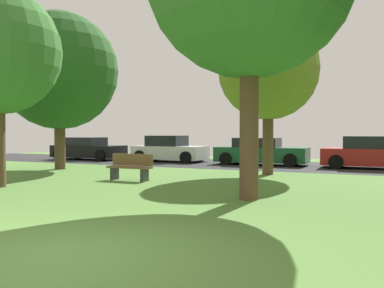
% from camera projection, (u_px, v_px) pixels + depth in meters
% --- Properties ---
extents(ground_plane, '(44.00, 44.00, 0.00)m').
position_uv_depth(ground_plane, '(53.00, 256.00, 5.44)').
color(ground_plane, '#547F38').
extents(road_strip, '(44.00, 6.40, 0.01)m').
position_uv_depth(road_strip, '(289.00, 166.00, 20.02)').
color(road_strip, '#28282B').
rests_on(road_strip, ground_plane).
extents(oak_tree_left, '(5.18, 5.18, 6.96)m').
position_uv_depth(oak_tree_left, '(59.00, 71.00, 18.19)').
color(oak_tree_left, brown).
rests_on(oak_tree_left, ground_plane).
extents(oak_tree_right, '(3.89, 3.89, 6.02)m').
position_uv_depth(oak_tree_right, '(268.00, 70.00, 15.89)').
color(oak_tree_right, brown).
rests_on(oak_tree_right, ground_plane).
extents(parked_car_black, '(4.40, 2.02, 1.33)m').
position_uv_depth(parked_car_black, '(88.00, 149.00, 24.72)').
color(parked_car_black, black).
rests_on(parked_car_black, ground_plane).
extents(parked_car_white, '(4.04, 2.09, 1.46)m').
position_uv_depth(parked_car_white, '(169.00, 150.00, 23.02)').
color(parked_car_white, white).
rests_on(parked_car_white, ground_plane).
extents(parked_car_green, '(4.57, 1.92, 1.36)m').
position_uv_depth(parked_car_green, '(261.00, 152.00, 20.73)').
color(parked_car_green, '#195633').
rests_on(parked_car_green, ground_plane).
extents(parked_car_red, '(4.56, 2.06, 1.46)m').
position_uv_depth(parked_car_red, '(374.00, 154.00, 18.45)').
color(parked_car_red, '#B21E1E').
rests_on(parked_car_red, ground_plane).
extents(park_bench, '(1.60, 0.45, 0.90)m').
position_uv_depth(park_bench, '(130.00, 167.00, 14.01)').
color(park_bench, brown).
rests_on(park_bench, ground_plane).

